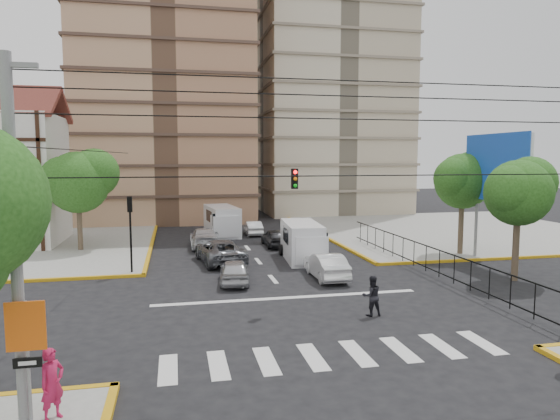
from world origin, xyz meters
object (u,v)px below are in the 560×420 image
object	(u,v)px
district_sign	(26,338)
pedestrian_crosswalk	(372,296)
van_right_lane	(303,242)
car_silver_front_left	(235,271)
traffic_light_nw	(130,221)
van_left_lane	(222,222)
pedestrian_sw_corner	(52,384)
car_white_front_right	(326,266)

from	to	relation	value
district_sign	pedestrian_crosswalk	bearing A→B (deg)	31.08
van_right_lane	car_silver_front_left	distance (m)	7.20
traffic_light_nw	van_right_lane	distance (m)	11.05
van_left_lane	pedestrian_sw_corner	world-z (taller)	van_left_lane
pedestrian_sw_corner	pedestrian_crosswalk	world-z (taller)	pedestrian_sw_corner
van_right_lane	pedestrian_crosswalk	bearing A→B (deg)	-85.52
van_right_lane	traffic_light_nw	bearing A→B (deg)	-165.43
van_right_lane	car_silver_front_left	world-z (taller)	van_right_lane
car_white_front_right	district_sign	bearing A→B (deg)	49.84
car_white_front_right	pedestrian_sw_corner	world-z (taller)	pedestrian_sw_corner
traffic_light_nw	district_sign	distance (m)	17.08
van_left_lane	car_silver_front_left	size ratio (longest dim) A/B	1.51
van_right_lane	van_left_lane	size ratio (longest dim) A/B	0.96
van_right_lane	car_silver_front_left	bearing A→B (deg)	-130.74
van_right_lane	van_left_lane	xyz separation A→B (m)	(-4.20, 11.72, 0.03)
van_right_lane	van_left_lane	distance (m)	12.45
pedestrian_sw_corner	traffic_light_nw	bearing A→B (deg)	36.92
car_silver_front_left	pedestrian_sw_corner	world-z (taller)	pedestrian_sw_corner
traffic_light_nw	car_white_front_right	distance (m)	11.48
district_sign	pedestrian_sw_corner	bearing A→B (deg)	45.67
van_right_lane	car_white_front_right	world-z (taller)	van_right_lane
van_left_lane	car_silver_front_left	xyz separation A→B (m)	(-0.92, -16.76, -0.57)
district_sign	car_silver_front_left	bearing A→B (deg)	64.53
car_silver_front_left	pedestrian_sw_corner	size ratio (longest dim) A/B	2.08
traffic_light_nw	pedestrian_crosswalk	distance (m)	14.80
van_left_lane	car_white_front_right	size ratio (longest dim) A/B	1.33
van_left_lane	car_silver_front_left	bearing A→B (deg)	-100.14
district_sign	car_silver_front_left	world-z (taller)	district_sign
district_sign	traffic_light_nw	bearing A→B (deg)	86.64
car_white_front_right	traffic_light_nw	bearing A→B (deg)	-16.41
van_left_lane	pedestrian_sw_corner	distance (m)	31.02
traffic_light_nw	car_white_front_right	xyz separation A→B (m)	(10.75, -3.21, -2.39)
car_silver_front_left	traffic_light_nw	bearing A→B (deg)	-23.69
district_sign	car_silver_front_left	xyz separation A→B (m)	(6.60, 13.87, -1.79)
traffic_light_nw	pedestrian_crosswalk	world-z (taller)	traffic_light_nw
district_sign	van_left_lane	world-z (taller)	district_sign
van_right_lane	car_silver_front_left	size ratio (longest dim) A/B	1.46
traffic_light_nw	car_silver_front_left	xyz separation A→B (m)	(5.60, -3.17, -2.45)
traffic_light_nw	car_white_front_right	size ratio (longest dim) A/B	1.00
car_silver_front_left	pedestrian_crosswalk	size ratio (longest dim) A/B	2.23
pedestrian_crosswalk	traffic_light_nw	bearing A→B (deg)	-43.64
pedestrian_sw_corner	pedestrian_crosswalk	distance (m)	13.06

